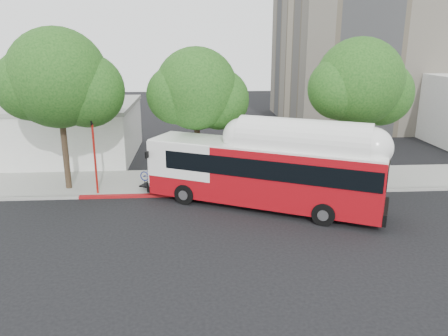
# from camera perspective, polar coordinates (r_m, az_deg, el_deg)

# --- Properties ---
(ground) EXTENTS (120.00, 120.00, 0.00)m
(ground) POSITION_cam_1_polar(r_m,az_deg,el_deg) (22.60, -0.68, -6.93)
(ground) COLOR black
(ground) RESTS_ON ground
(sidewalk) EXTENTS (60.00, 5.00, 0.15)m
(sidewalk) POSITION_cam_1_polar(r_m,az_deg,el_deg) (28.66, -1.43, -1.67)
(sidewalk) COLOR gray
(sidewalk) RESTS_ON ground
(curb_strip) EXTENTS (60.00, 0.30, 0.15)m
(curb_strip) POSITION_cam_1_polar(r_m,az_deg,el_deg) (26.20, -1.17, -3.42)
(curb_strip) COLOR gray
(curb_strip) RESTS_ON ground
(red_curb_segment) EXTENTS (10.00, 0.32, 0.16)m
(red_curb_segment) POSITION_cam_1_polar(r_m,az_deg,el_deg) (26.24, -7.74, -3.53)
(red_curb_segment) COLOR maroon
(red_curb_segment) RESTS_ON ground
(street_tree_left) EXTENTS (6.67, 5.80, 9.74)m
(street_tree_left) POSITION_cam_1_polar(r_m,az_deg,el_deg) (27.41, -19.86, 10.52)
(street_tree_left) COLOR #2D2116
(street_tree_left) RESTS_ON ground
(street_tree_mid) EXTENTS (5.75, 5.00, 8.62)m
(street_tree_mid) POSITION_cam_1_polar(r_m,az_deg,el_deg) (26.97, -2.75, 9.88)
(street_tree_mid) COLOR #2D2116
(street_tree_mid) RESTS_ON ground
(street_tree_right) EXTENTS (6.21, 5.40, 9.18)m
(street_tree_right) POSITION_cam_1_polar(r_m,az_deg,el_deg) (28.76, 18.01, 10.22)
(street_tree_right) COLOR #2D2116
(street_tree_right) RESTS_ON ground
(low_commercial_bldg) EXTENTS (16.20, 10.20, 4.25)m
(low_commercial_bldg) POSITION_cam_1_polar(r_m,az_deg,el_deg) (37.65, -23.89, 4.55)
(low_commercial_bldg) COLOR silver
(low_commercial_bldg) RESTS_ON ground
(transit_bus) EXTENTS (13.42, 8.20, 4.08)m
(transit_bus) POSITION_cam_1_polar(r_m,az_deg,el_deg) (23.94, 5.29, -0.80)
(transit_bus) COLOR #9C0A12
(transit_bus) RESTS_ON ground
(signal_pole) EXTENTS (0.13, 0.43, 4.55)m
(signal_pole) POSITION_cam_1_polar(r_m,az_deg,el_deg) (26.62, -16.51, 1.30)
(signal_pole) COLOR #B21913
(signal_pole) RESTS_ON ground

